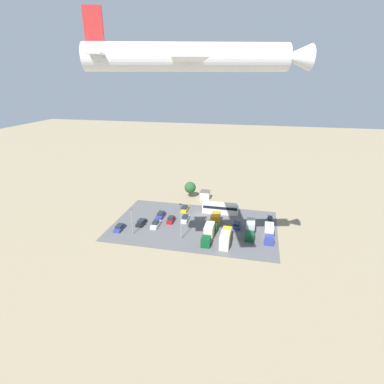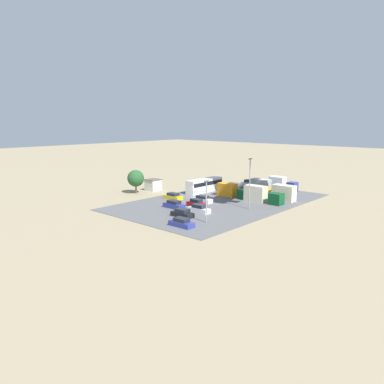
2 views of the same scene
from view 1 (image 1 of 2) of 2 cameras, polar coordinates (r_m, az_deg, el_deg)
name	(u,v)px [view 1 (image 1 of 2)]	position (r m, az deg, el deg)	size (l,w,h in m)	color
ground_plane	(199,215)	(95.09, 1.42, -4.32)	(400.00, 400.00, 0.00)	gray
parking_lot_surface	(194,225)	(88.35, 0.45, -6.36)	(47.33, 29.32, 0.08)	#565659
shed_building	(205,195)	(106.98, 2.51, -0.53)	(3.41, 3.46, 2.91)	silver
bus	(220,208)	(95.60, 5.43, -3.04)	(11.23, 2.54, 3.32)	silver
parked_car_0	(156,224)	(88.13, -6.94, -6.09)	(1.81, 4.60, 1.59)	silver
parked_car_1	(120,228)	(88.10, -13.62, -6.61)	(1.88, 4.52, 1.47)	navy
parked_car_2	(237,225)	(87.86, 8.48, -6.29)	(1.96, 4.23, 1.48)	navy
parked_car_3	(171,220)	(90.32, -4.03, -5.27)	(1.76, 4.09, 1.61)	maroon
parked_car_4	(161,215)	(93.62, -5.97, -4.36)	(1.89, 4.70, 1.59)	navy
parked_car_5	(141,222)	(89.78, -9.62, -5.73)	(1.98, 4.38, 1.50)	black
parked_car_6	(185,209)	(97.55, -1.41, -3.21)	(1.96, 4.52, 1.44)	gold
parked_car_7	(185,219)	(90.89, -1.31, -5.07)	(1.75, 4.58, 1.50)	silver
parked_car_8	(270,220)	(92.83, 14.60, -5.18)	(1.74, 4.37, 1.62)	#ADB2B7
parked_truck_0	(250,229)	(84.76, 11.04, -6.90)	(2.34, 8.95, 3.16)	#0C4723
parked_truck_1	(225,238)	(78.96, 6.39, -8.68)	(2.36, 9.19, 3.50)	gold
parked_truck_2	(215,221)	(87.91, 4.37, -5.52)	(2.39, 8.25, 3.04)	#0C4723
parked_truck_3	(208,233)	(80.68, 3.14, -7.89)	(2.34, 8.90, 3.50)	#0C4723
parked_truck_4	(269,233)	(83.34, 14.44, -7.60)	(2.36, 7.21, 3.44)	navy
tree_near_shed	(190,187)	(107.36, -0.36, 0.86)	(4.08, 4.08, 5.79)	brown
light_pole_lot_centre	(181,220)	(78.82, -2.11, -5.38)	(0.90, 0.28, 10.18)	gray
light_pole_lot_edge	(132,220)	(83.49, -11.37, -5.32)	(0.90, 0.28, 7.39)	gray
airplane	(198,57)	(46.98, 1.13, 24.31)	(32.38, 26.39, 8.31)	silver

